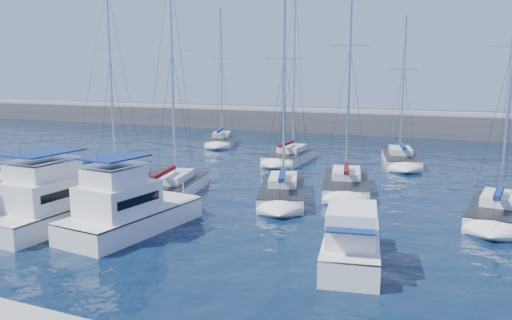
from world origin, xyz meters
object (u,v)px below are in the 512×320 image
at_px(motor_yacht_port_outer, 5,208).
at_px(motor_yacht_port_inner, 59,203).
at_px(sailboat_mid_b, 171,188).
at_px(sailboat_back_b, 291,156).
at_px(sailboat_mid_c, 283,191).
at_px(sailboat_mid_d, 346,184).
at_px(sailboat_back_a, 221,140).
at_px(motor_yacht_stbd_outer, 351,244).
at_px(sailboat_mid_e, 499,212).
at_px(sailboat_mid_a, 110,173).
at_px(sailboat_back_c, 400,159).
at_px(motor_yacht_stbd_inner, 127,212).

relative_size(motor_yacht_port_outer, motor_yacht_port_inner, 0.75).
bearing_deg(sailboat_mid_b, sailboat_back_b, 66.60).
distance_m(sailboat_mid_c, sailboat_mid_d, 5.34).
relative_size(sailboat_back_a, sailboat_back_b, 0.98).
relative_size(motor_yacht_stbd_outer, sailboat_back_a, 0.41).
distance_m(sailboat_mid_c, sailboat_mid_e, 13.43).
xyz_separation_m(motor_yacht_stbd_outer, sailboat_mid_c, (-7.04, 10.14, -0.41)).
bearing_deg(sailboat_back_b, motor_yacht_port_inner, -102.72).
relative_size(motor_yacht_port_outer, sailboat_mid_a, 0.49).
height_order(sailboat_mid_c, sailboat_back_b, sailboat_back_b).
distance_m(motor_yacht_port_outer, motor_yacht_port_inner, 3.00).
xyz_separation_m(motor_yacht_port_inner, sailboat_back_c, (15.47, 27.69, -0.62)).
relative_size(motor_yacht_stbd_inner, sailboat_back_b, 0.50).
distance_m(sailboat_mid_a, sailboat_mid_e, 28.53).
bearing_deg(motor_yacht_port_outer, sailboat_mid_e, 16.17).
xyz_separation_m(motor_yacht_port_outer, sailboat_back_c, (18.09, 29.14, -0.43)).
xyz_separation_m(motor_yacht_port_inner, sailboat_mid_a, (-5.21, 10.69, -0.60)).
relative_size(sailboat_back_b, sailboat_back_c, 1.19).
bearing_deg(sailboat_mid_d, sailboat_mid_b, -163.28).
height_order(motor_yacht_stbd_inner, sailboat_back_c, sailboat_back_c).
bearing_deg(sailboat_mid_b, motor_yacht_port_inner, -118.88).
bearing_deg(motor_yacht_stbd_outer, sailboat_mid_b, 140.70).
height_order(motor_yacht_port_inner, motor_yacht_stbd_outer, motor_yacht_port_inner).
height_order(sailboat_mid_d, sailboat_back_b, sailboat_back_b).
distance_m(motor_yacht_stbd_inner, sailboat_mid_d, 16.74).
xyz_separation_m(motor_yacht_stbd_inner, sailboat_back_b, (0.60, 24.72, -0.58)).
bearing_deg(motor_yacht_stbd_outer, sailboat_back_b, 104.38).
relative_size(motor_yacht_port_outer, sailboat_back_c, 0.54).
distance_m(sailboat_mid_e, sailboat_back_b, 23.01).
bearing_deg(motor_yacht_stbd_inner, sailboat_mid_b, 112.75).
distance_m(motor_yacht_port_inner, motor_yacht_stbd_outer, 16.93).
relative_size(sailboat_mid_d, sailboat_mid_e, 1.05).
distance_m(sailboat_mid_d, sailboat_back_b, 13.09).
bearing_deg(motor_yacht_port_outer, sailboat_back_a, 87.88).
distance_m(motor_yacht_port_inner, sailboat_mid_a, 11.91).
height_order(motor_yacht_stbd_outer, sailboat_mid_e, sailboat_mid_e).
xyz_separation_m(motor_yacht_port_inner, sailboat_back_a, (-6.43, 32.71, -0.58)).
height_order(motor_yacht_port_inner, sailboat_mid_b, sailboat_mid_b).
xyz_separation_m(motor_yacht_port_inner, motor_yacht_stbd_outer, (16.92, 0.23, -0.19)).
height_order(motor_yacht_port_outer, sailboat_mid_d, sailboat_mid_d).
height_order(motor_yacht_port_inner, sailboat_back_c, sailboat_back_c).
relative_size(motor_yacht_port_inner, sailboat_mid_b, 0.64).
xyz_separation_m(motor_yacht_stbd_outer, sailboat_mid_e, (6.39, 10.23, -0.39)).
xyz_separation_m(motor_yacht_port_inner, sailboat_back_b, (5.33, 24.81, -0.58)).
bearing_deg(sailboat_mid_d, sailboat_back_c, 67.78).
height_order(sailboat_back_b, sailboat_back_c, sailboat_back_b).
relative_size(sailboat_mid_a, sailboat_mid_e, 0.99).
distance_m(sailboat_mid_a, sailboat_mid_d, 18.92).
bearing_deg(sailboat_mid_d, motor_yacht_stbd_inner, -133.95).
bearing_deg(sailboat_mid_b, sailboat_mid_d, 16.65).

